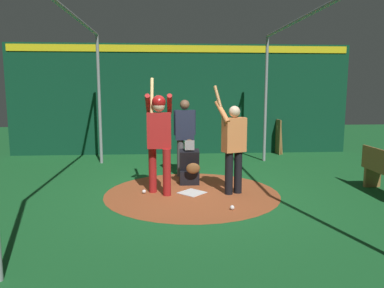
# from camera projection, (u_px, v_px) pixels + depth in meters

# --- Properties ---
(ground_plane) EXTENTS (26.25, 26.25, 0.00)m
(ground_plane) POSITION_uv_depth(u_px,v_px,m) (192.00, 193.00, 7.00)
(ground_plane) COLOR #195B28
(dirt_circle) EXTENTS (3.31, 3.31, 0.01)m
(dirt_circle) POSITION_uv_depth(u_px,v_px,m) (192.00, 193.00, 7.00)
(dirt_circle) COLOR #9E4C28
(dirt_circle) RESTS_ON ground
(home_plate) EXTENTS (0.59, 0.59, 0.01)m
(home_plate) POSITION_uv_depth(u_px,v_px,m) (192.00, 193.00, 7.00)
(home_plate) COLOR white
(home_plate) RESTS_ON dirt_circle
(batter) EXTENTS (0.68, 0.49, 2.18)m
(batter) POSITION_uv_depth(u_px,v_px,m) (159.00, 134.00, 6.82)
(batter) COLOR maroon
(batter) RESTS_ON ground
(catcher) EXTENTS (0.58, 0.40, 0.94)m
(catcher) POSITION_uv_depth(u_px,v_px,m) (189.00, 167.00, 7.65)
(catcher) COLOR black
(catcher) RESTS_ON ground
(umpire) EXTENTS (0.22, 0.49, 1.73)m
(umpire) POSITION_uv_depth(u_px,v_px,m) (185.00, 134.00, 8.25)
(umpire) COLOR #4C4C51
(umpire) RESTS_ON ground
(visitor) EXTENTS (0.54, 0.60, 2.03)m
(visitor) POSITION_uv_depth(u_px,v_px,m) (233.00, 143.00, 6.85)
(visitor) COLOR black
(visitor) RESTS_ON ground
(back_wall) EXTENTS (0.22, 10.25, 3.30)m
(back_wall) POSITION_uv_depth(u_px,v_px,m) (182.00, 99.00, 11.16)
(back_wall) COLOR #0C3D26
(back_wall) RESTS_ON ground
(cage_frame) EXTENTS (6.24, 4.52, 3.39)m
(cage_frame) POSITION_uv_depth(u_px,v_px,m) (192.00, 67.00, 6.65)
(cage_frame) COLOR gray
(cage_frame) RESTS_ON ground
(bat_rack) EXTENTS (0.58, 0.21, 1.05)m
(bat_rack) POSITION_uv_depth(u_px,v_px,m) (278.00, 138.00, 11.30)
(bat_rack) COLOR olive
(bat_rack) RESTS_ON ground
(baseball_0) EXTENTS (0.07, 0.07, 0.07)m
(baseball_0) POSITION_uv_depth(u_px,v_px,m) (144.00, 192.00, 6.97)
(baseball_0) COLOR white
(baseball_0) RESTS_ON dirt_circle
(baseball_1) EXTENTS (0.07, 0.07, 0.07)m
(baseball_1) POSITION_uv_depth(u_px,v_px,m) (232.00, 208.00, 6.02)
(baseball_1) COLOR white
(baseball_1) RESTS_ON dirt_circle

